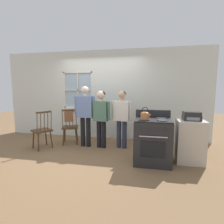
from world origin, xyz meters
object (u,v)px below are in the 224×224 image
Objects in this scene: handbag at (69,116)px; stove at (152,141)px; potted_plant at (78,105)px; chair_by_window at (70,128)px; side_counter at (190,141)px; chair_near_wall at (42,131)px; stereo at (192,116)px; person_teen_center at (101,113)px; kettle at (145,115)px; person_elderly_left at (85,111)px; person_adult_right at (122,114)px.

stove is at bearing -15.97° from handbag.
potted_plant is 1.00× the size of handbag.
chair_by_window reaches higher than side_counter.
stereo is at bearing 120.69° from chair_near_wall.
kettle is at bearing -28.09° from person_teen_center.
chair_near_wall is at bearing -157.44° from person_teen_center.
stove is 3.53× the size of handbag.
stove is 4.39× the size of kettle.
person_elderly_left is 0.97m from person_adult_right.
potted_plant is at bearing 163.74° from person_adult_right.
person_elderly_left reaches higher than potted_plant.
stove is 0.80m from side_counter.
kettle reaches higher than chair_near_wall.
chair_near_wall is at bearing 177.91° from side_counter.
kettle is (1.12, -0.83, 0.12)m from person_teen_center.
chair_by_window is at bearing -179.62° from person_teen_center.
potted_plant is at bearing 155.49° from stereo.
stove is (1.73, -0.72, -0.49)m from person_elderly_left.
person_elderly_left is 6.50× the size of kettle.
side_counter is at bearing 121.02° from chair_near_wall.
side_counter is (2.06, -0.50, -0.46)m from person_teen_center.
person_teen_center is 1.00× the size of person_adult_right.
chair_by_window and handbag have the same top height.
person_adult_right is 1.71m from side_counter.
stereo is at bearing 13.25° from stove.
stereo is (0.00, -0.02, 0.54)m from side_counter.
chair_by_window is 0.66× the size of person_adult_right.
handbag is (0.12, -0.95, -0.22)m from potted_plant.
kettle is at bearing -161.54° from stereo.
person_adult_right is 1.18m from stove.
person_teen_center is 6.04× the size of kettle.
person_adult_right is at bearing 133.75° from stove.
stove is (1.29, -0.70, -0.44)m from person_teen_center.
chair_near_wall is at bearing 173.17° from stove.
kettle reaches higher than side_counter.
person_teen_center is at bearing 151.77° from chair_by_window.
side_counter is (0.94, 0.33, -0.57)m from kettle.
handbag is (-2.15, 0.62, 0.34)m from stove.
stove is at bearing -35.46° from person_adult_right.
person_adult_right is at bearing 19.05° from person_teen_center.
person_adult_right is (2.00, 0.47, 0.43)m from chair_near_wall.
person_adult_right is 1.37× the size of stove.
potted_plant is 0.90× the size of stereo.
person_teen_center reaches higher than chair_near_wall.
stove is at bearing -24.91° from person_elderly_left.
kettle is 2.13m from handbag.
person_adult_right reaches higher than chair_by_window.
person_adult_right is (1.47, -0.04, 0.43)m from chair_by_window.
kettle is at bearing -160.40° from side_counter.
kettle is 0.73× the size of stereo.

